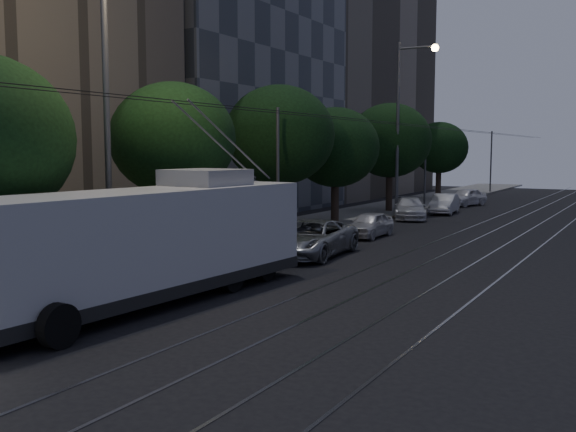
% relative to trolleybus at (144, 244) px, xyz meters
% --- Properties ---
extents(ground, '(120.00, 120.00, 0.00)m').
position_rel_trolleybus_xyz_m(ground, '(2.90, 0.97, -1.66)').
color(ground, black).
rests_on(ground, ground).
extents(sidewalk, '(5.00, 90.00, 0.15)m').
position_rel_trolleybus_xyz_m(sidewalk, '(-4.60, 20.97, -1.58)').
color(sidewalk, slate).
rests_on(sidewalk, ground).
extents(tram_rails, '(4.52, 90.00, 0.02)m').
position_rel_trolleybus_xyz_m(tram_rails, '(5.40, 20.97, -1.65)').
color(tram_rails, gray).
rests_on(tram_rails, ground).
extents(overhead_wires, '(2.23, 90.00, 6.00)m').
position_rel_trolleybus_xyz_m(overhead_wires, '(-2.07, 20.97, 1.81)').
color(overhead_wires, black).
rests_on(overhead_wires, ground).
extents(building_glass_mid, '(14.40, 18.40, 26.80)m').
position_rel_trolleybus_xyz_m(building_glass_mid, '(-16.10, 22.97, 11.76)').
color(building_glass_mid, '#383E48').
rests_on(building_glass_mid, ground).
extents(building_tan_far, '(14.40, 22.40, 34.80)m').
position_rel_trolleybus_xyz_m(building_tan_far, '(-16.10, 42.97, 15.76)').
color(building_tan_far, gray).
rests_on(building_tan_far, ground).
extents(trolleybus, '(3.24, 12.10, 5.63)m').
position_rel_trolleybus_xyz_m(trolleybus, '(0.00, 0.00, 0.00)').
color(trolleybus, silver).
rests_on(trolleybus, ground).
extents(pickup_silver, '(2.75, 5.29, 1.42)m').
position_rel_trolleybus_xyz_m(pickup_silver, '(0.20, 9.22, -0.94)').
color(pickup_silver, '#979A9E').
rests_on(pickup_silver, ground).
extents(car_white_a, '(1.46, 3.58, 1.22)m').
position_rel_trolleybus_xyz_m(car_white_a, '(-0.05, 15.59, -1.05)').
color(car_white_a, '#B8B8BC').
rests_on(car_white_a, ground).
extents(car_white_b, '(3.35, 4.84, 1.30)m').
position_rel_trolleybus_xyz_m(car_white_b, '(-1.16, 24.41, -1.01)').
color(car_white_b, silver).
rests_on(car_white_b, ground).
extents(car_white_c, '(1.81, 4.07, 1.30)m').
position_rel_trolleybus_xyz_m(car_white_c, '(-0.29, 28.71, -1.01)').
color(car_white_c, silver).
rests_on(car_white_c, ground).
extents(car_white_d, '(2.65, 4.25, 1.35)m').
position_rel_trolleybus_xyz_m(car_white_d, '(-0.62, 35.29, -0.98)').
color(car_white_d, white).
rests_on(car_white_d, ground).
extents(tree_1, '(4.63, 4.63, 6.66)m').
position_rel_trolleybus_xyz_m(tree_1, '(-3.60, 5.51, 2.90)').
color(tree_1, '#2E2119').
rests_on(tree_1, ground).
extents(tree_2, '(5.36, 5.36, 7.31)m').
position_rel_trolleybus_xyz_m(tree_2, '(-4.10, 13.95, 3.23)').
color(tree_2, '#2E2119').
rests_on(tree_2, ground).
extents(tree_3, '(4.88, 4.88, 6.52)m').
position_rel_trolleybus_xyz_m(tree_3, '(-3.60, 19.07, 2.65)').
color(tree_3, '#2E2119').
rests_on(tree_3, ground).
extents(tree_4, '(5.45, 5.45, 7.27)m').
position_rel_trolleybus_xyz_m(tree_4, '(-3.65, 27.37, 3.15)').
color(tree_4, '#2E2119').
rests_on(tree_4, ground).
extents(tree_5, '(4.64, 4.64, 6.47)m').
position_rel_trolleybus_xyz_m(tree_5, '(-3.81, 38.75, 2.71)').
color(tree_5, '#2E2119').
rests_on(tree_5, ground).
extents(streetlamp_near, '(2.71, 0.44, 11.40)m').
position_rel_trolleybus_xyz_m(streetlamp_near, '(-2.47, 1.60, 5.13)').
color(streetlamp_near, '#5B5B5D').
rests_on(streetlamp_near, ground).
extents(streetlamp_far, '(2.58, 0.44, 10.76)m').
position_rel_trolleybus_xyz_m(streetlamp_far, '(-1.88, 25.16, 4.78)').
color(streetlamp_far, '#5B5B5D').
rests_on(streetlamp_far, ground).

